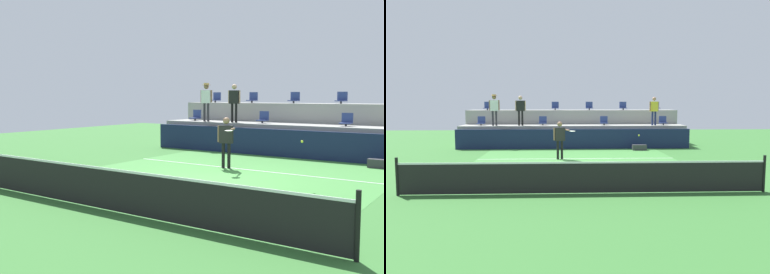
# 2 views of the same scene
# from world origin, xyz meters

# --- Properties ---
(ground_plane) EXTENTS (40.00, 40.00, 0.00)m
(ground_plane) POSITION_xyz_m (0.00, 0.00, 0.00)
(ground_plane) COLOR #336B2D
(court_inner_paint) EXTENTS (9.00, 10.00, 0.01)m
(court_inner_paint) POSITION_xyz_m (0.00, 1.00, 0.00)
(court_inner_paint) COLOR #3D7F38
(court_inner_paint) RESTS_ON ground_plane
(court_service_line) EXTENTS (9.00, 0.06, 0.00)m
(court_service_line) POSITION_xyz_m (0.00, 2.40, 0.01)
(court_service_line) COLOR white
(court_service_line) RESTS_ON ground_plane
(tennis_net) EXTENTS (10.48, 0.08, 1.07)m
(tennis_net) POSITION_xyz_m (0.00, -4.00, 0.50)
(tennis_net) COLOR black
(tennis_net) RESTS_ON ground_plane
(sponsor_backboard) EXTENTS (13.00, 0.16, 1.10)m
(sponsor_backboard) POSITION_xyz_m (0.00, 6.00, 0.55)
(sponsor_backboard) COLOR #141E42
(sponsor_backboard) RESTS_ON ground_plane
(seating_tier_lower) EXTENTS (13.00, 1.80, 1.25)m
(seating_tier_lower) POSITION_xyz_m (0.00, 7.30, 0.62)
(seating_tier_lower) COLOR gray
(seating_tier_lower) RESTS_ON ground_plane
(seating_tier_upper) EXTENTS (13.00, 1.80, 2.10)m
(seating_tier_upper) POSITION_xyz_m (0.00, 9.10, 1.05)
(seating_tier_upper) COLOR gray
(seating_tier_upper) RESTS_ON ground_plane
(stadium_chair_lower_far_left) EXTENTS (0.44, 0.40, 0.52)m
(stadium_chair_lower_far_left) POSITION_xyz_m (-5.34, 7.23, 1.46)
(stadium_chair_lower_far_left) COLOR #2D2D33
(stadium_chair_lower_far_left) RESTS_ON seating_tier_lower
(stadium_chair_lower_left) EXTENTS (0.44, 0.40, 0.52)m
(stadium_chair_lower_left) POSITION_xyz_m (-1.77, 7.23, 1.46)
(stadium_chair_lower_left) COLOR #2D2D33
(stadium_chair_lower_left) RESTS_ON seating_tier_lower
(stadium_chair_lower_right) EXTENTS (0.44, 0.40, 0.52)m
(stadium_chair_lower_right) POSITION_xyz_m (1.83, 7.23, 1.46)
(stadium_chair_lower_right) COLOR #2D2D33
(stadium_chair_lower_right) RESTS_ON seating_tier_lower
(stadium_chair_lower_far_right) EXTENTS (0.44, 0.40, 0.52)m
(stadium_chair_lower_far_right) POSITION_xyz_m (5.34, 7.23, 1.46)
(stadium_chair_lower_far_right) COLOR #2D2D33
(stadium_chair_lower_far_right) RESTS_ON seating_tier_lower
(stadium_chair_upper_far_left) EXTENTS (0.44, 0.40, 0.52)m
(stadium_chair_upper_far_left) POSITION_xyz_m (-5.32, 9.03, 2.31)
(stadium_chair_upper_far_left) COLOR #2D2D33
(stadium_chair_upper_far_left) RESTS_ON seating_tier_upper
(stadium_chair_upper_left) EXTENTS (0.44, 0.40, 0.52)m
(stadium_chair_upper_left) POSITION_xyz_m (-3.22, 9.03, 2.31)
(stadium_chair_upper_left) COLOR #2D2D33
(stadium_chair_upper_left) RESTS_ON seating_tier_upper
(stadium_chair_upper_mid_left) EXTENTS (0.44, 0.40, 0.52)m
(stadium_chair_upper_mid_left) POSITION_xyz_m (-1.08, 9.03, 2.31)
(stadium_chair_upper_mid_left) COLOR #2D2D33
(stadium_chair_upper_mid_left) RESTS_ON seating_tier_upper
(stadium_chair_upper_mid_right) EXTENTS (0.44, 0.40, 0.52)m
(stadium_chair_upper_mid_right) POSITION_xyz_m (1.08, 9.03, 2.31)
(stadium_chair_upper_mid_right) COLOR #2D2D33
(stadium_chair_upper_mid_right) RESTS_ON seating_tier_upper
(stadium_chair_upper_right) EXTENTS (0.44, 0.40, 0.52)m
(stadium_chair_upper_right) POSITION_xyz_m (3.25, 9.03, 2.31)
(stadium_chair_upper_right) COLOR #2D2D33
(stadium_chair_upper_right) RESTS_ON seating_tier_upper
(stadium_chair_upper_far_right) EXTENTS (0.44, 0.40, 0.52)m
(stadium_chair_upper_far_right) POSITION_xyz_m (5.36, 9.03, 2.31)
(stadium_chair_upper_far_right) COLOR #2D2D33
(stadium_chair_upper_far_right) RESTS_ON seating_tier_upper
(tennis_player) EXTENTS (1.02, 1.13, 1.72)m
(tennis_player) POSITION_xyz_m (-0.72, 2.27, 1.06)
(tennis_player) COLOR black
(tennis_player) RESTS_ON ground_plane
(spectator_with_hat) EXTENTS (0.60, 0.45, 1.78)m
(spectator_with_hat) POSITION_xyz_m (-4.50, 6.85, 2.35)
(spectator_with_hat) COLOR #2D2D33
(spectator_with_hat) RESTS_ON seating_tier_lower
(spectator_in_white) EXTENTS (0.60, 0.25, 1.70)m
(spectator_in_white) POSITION_xyz_m (-3.02, 6.85, 2.28)
(spectator_in_white) COLOR black
(spectator_in_white) RESTS_ON seating_tier_lower
(spectator_leaning_on_rail) EXTENTS (0.58, 0.26, 1.64)m
(spectator_leaning_on_rail) POSITION_xyz_m (4.69, 6.85, 2.23)
(spectator_leaning_on_rail) COLOR navy
(spectator_leaning_on_rail) RESTS_ON seating_tier_lower
(tennis_ball) EXTENTS (0.07, 0.07, 0.07)m
(tennis_ball) POSITION_xyz_m (2.53, 0.69, 1.23)
(tennis_ball) COLOR #CCE033
(equipment_bag) EXTENTS (0.76, 0.28, 0.30)m
(equipment_bag) POSITION_xyz_m (3.53, 5.25, 0.15)
(equipment_bag) COLOR #333338
(equipment_bag) RESTS_ON ground_plane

